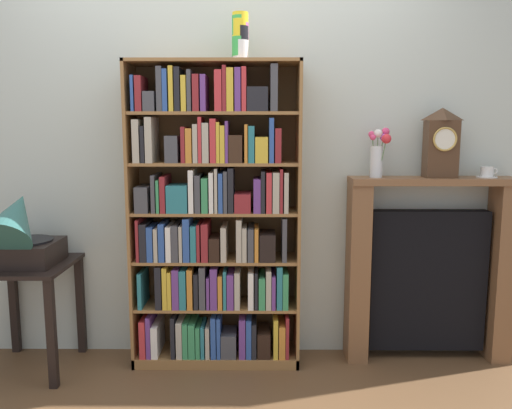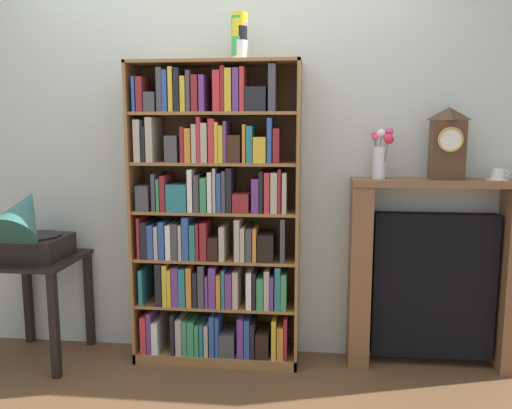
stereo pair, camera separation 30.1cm
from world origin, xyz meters
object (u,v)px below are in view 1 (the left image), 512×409
side_table_left (29,290)px  flower_vase (378,152)px  mantel_clock (441,143)px  bookshelf (214,226)px  cup_stack (240,36)px  teacup_with_saucer (487,173)px  fireplace_mantel (428,271)px  gramophone (20,232)px

side_table_left → flower_vase: size_ratio=2.19×
side_table_left → mantel_clock: bearing=3.6°
bookshelf → flower_vase: bearing=2.6°
cup_stack → teacup_with_saucer: cup_stack is taller
fireplace_mantel → mantel_clock: 0.77m
cup_stack → teacup_with_saucer: size_ratio=2.06×
mantel_clock → teacup_with_saucer: mantel_clock is taller
gramophone → flower_vase: bearing=6.2°
side_table_left → teacup_with_saucer: bearing=3.3°
flower_vase → cup_stack: bearing=-174.5°
side_table_left → fireplace_mantel: 2.35m
side_table_left → flower_vase: 2.17m
gramophone → flower_vase: flower_vase is taller
bookshelf → side_table_left: size_ratio=2.80×
fireplace_mantel → flower_vase: size_ratio=3.86×
fireplace_mantel → teacup_with_saucer: 0.67m
bookshelf → mantel_clock: (1.32, 0.04, 0.48)m
bookshelf → gramophone: size_ratio=3.59×
mantel_clock → teacup_with_saucer: bearing=0.5°
mantel_clock → cup_stack: bearing=-176.2°
mantel_clock → teacup_with_saucer: (0.28, 0.00, -0.17)m
bookshelf → fireplace_mantel: size_ratio=1.59×
gramophone → side_table_left: bearing=90.0°
fireplace_mantel → flower_vase: (-0.33, -0.02, 0.71)m
teacup_with_saucer → fireplace_mantel: bearing=176.9°
bookshelf → teacup_with_saucer: size_ratio=14.49×
cup_stack → gramophone: (-1.22, -0.14, -1.07)m
cup_stack → side_table_left: bearing=-176.5°
flower_vase → gramophone: bearing=-173.8°
bookshelf → fireplace_mantel: (1.29, 0.06, -0.29)m
cup_stack → mantel_clock: 1.30m
fireplace_mantel → mantel_clock: (0.03, -0.02, 0.77)m
bookshelf → mantel_clock: bookshelf is taller
mantel_clock → flower_vase: mantel_clock is taller
teacup_with_saucer → flower_vase: bearing=-179.8°
gramophone → mantel_clock: (2.38, 0.22, 0.49)m
gramophone → mantel_clock: bearing=5.2°
side_table_left → fireplace_mantel: (2.35, 0.17, 0.07)m
side_table_left → mantel_clock: mantel_clock is taller
cup_stack → mantel_clock: cup_stack is taller
bookshelf → mantel_clock: size_ratio=4.41×
side_table_left → flower_vase: bearing=4.3°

